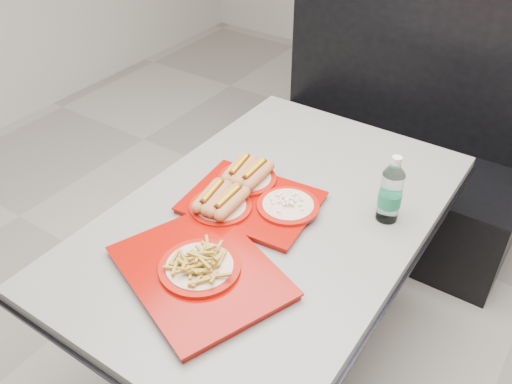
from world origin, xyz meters
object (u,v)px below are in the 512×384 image
Objects in this scene: booth_bench at (390,153)px; water_bottle at (391,193)px; diner_table at (270,251)px; tray_near at (248,195)px; tray_far at (200,269)px.

water_bottle is at bearing -70.83° from booth_bench.
diner_table is 6.15× the size of water_bottle.
water_bottle is (0.32, 0.19, 0.27)m from diner_table.
tray_near is 0.36m from tray_far.
tray_near is 1.90× the size of water_bottle.
water_bottle is at bearing 24.43° from tray_near.
water_bottle is at bearing 58.25° from tray_far.
tray_near is at bearing -155.57° from water_bottle.
booth_bench is 3.07× the size of tray_near.
diner_table is 3.23× the size of tray_near.
booth_bench is 1.49m from tray_far.
booth_bench is 2.36× the size of tray_far.
booth_bench is at bearing 90.00° from diner_table.
water_bottle is (0.32, -0.91, 0.45)m from booth_bench.
tray_far reaches higher than diner_table.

